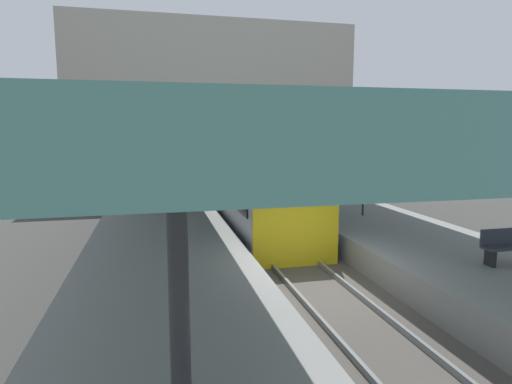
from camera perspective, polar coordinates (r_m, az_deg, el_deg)
The scene contains 12 objects.
ground_plane at distance 11.27m, azimuth 8.83°, elevation -13.96°, with size 80.00×80.00×0.00m, color #383835.
platform_left at distance 10.34m, azimuth -11.55°, elevation -13.14°, with size 4.40×28.00×1.00m, color gray.
platform_right at distance 12.97m, azimuth 24.84°, elevation -9.31°, with size 4.40×28.00×1.00m, color gray.
track_ballast at distance 11.24m, azimuth 8.85°, elevation -13.48°, with size 3.20×28.00×0.20m, color #4C4742.
rail_near_side at distance 10.94m, azimuth 5.28°, elevation -13.08°, with size 0.08×28.00×0.14m, color slate.
rail_far_side at distance 11.45m, azimuth 12.28°, elevation -12.24°, with size 0.08×28.00×0.14m, color slate.
commuter_train at distance 18.12m, azimuth -0.46°, elevation 0.24°, with size 2.78×11.56×3.10m.
canopy_left at distance 11.04m, azimuth -12.35°, elevation 7.66°, with size 4.18×21.00×3.29m.
canopy_right at distance 13.54m, azimuth 22.15°, elevation 8.30°, with size 4.18×21.00×3.53m.
platform_bench at distance 12.17m, azimuth 30.44°, elevation -6.10°, with size 1.40×0.41×0.86m.
platform_sign at distance 16.80m, azimuth 14.13°, elevation 2.44°, with size 0.90×0.08×2.21m.
station_building_backdrop at distance 29.93m, azimuth -6.01°, elevation 10.57°, with size 18.00×6.00×11.00m, color #A89E8E.
Camera 1 is at (-4.03, -9.64, 4.23)m, focal length 30.16 mm.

